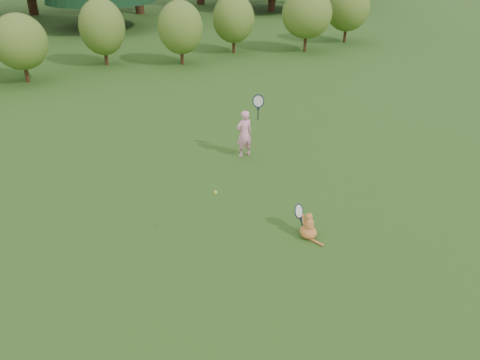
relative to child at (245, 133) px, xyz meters
name	(u,v)px	position (x,y,z in m)	size (l,w,h in m)	color
ground	(248,234)	(-1.39, -3.14, -0.61)	(100.00, 100.00, 0.00)	#1E4A14
shrub_row	(107,33)	(-1.39, 9.86, 0.79)	(28.00, 3.00, 2.80)	#4A6A21
child	(245,133)	(0.00, 0.00, 0.00)	(0.65, 0.40, 1.75)	#FF98BE
cat	(308,224)	(-0.43, -3.65, -0.36)	(0.38, 0.72, 0.67)	#B56022
tennis_ball	(216,192)	(-2.08, -3.32, 0.53)	(0.06, 0.06, 0.06)	gold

